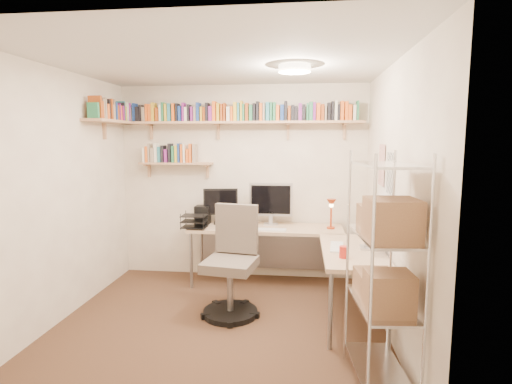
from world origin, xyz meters
TOP-DOWN VIEW (x-y plane):
  - ground at (0.00, 0.00)m, footprint 3.20×3.20m
  - room_shell at (0.00, 0.00)m, footprint 3.24×3.04m
  - wall_shelves at (-0.41, 1.30)m, footprint 3.12×1.09m
  - corner_desk at (0.49, 0.94)m, footprint 2.25×1.86m
  - office_chair at (0.08, 0.30)m, footprint 0.60×0.61m
  - wire_rack at (1.36, -0.86)m, footprint 0.43×0.78m

SIDE VIEW (x-z plane):
  - ground at x=0.00m, z-range 0.00..0.00m
  - office_chair at x=0.08m, z-range -0.09..1.04m
  - corner_desk at x=0.49m, z-range 0.09..1.36m
  - wire_rack at x=1.36m, z-range 0.14..1.87m
  - room_shell at x=0.00m, z-range 0.29..2.81m
  - wall_shelves at x=-0.41m, z-range 1.63..2.43m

